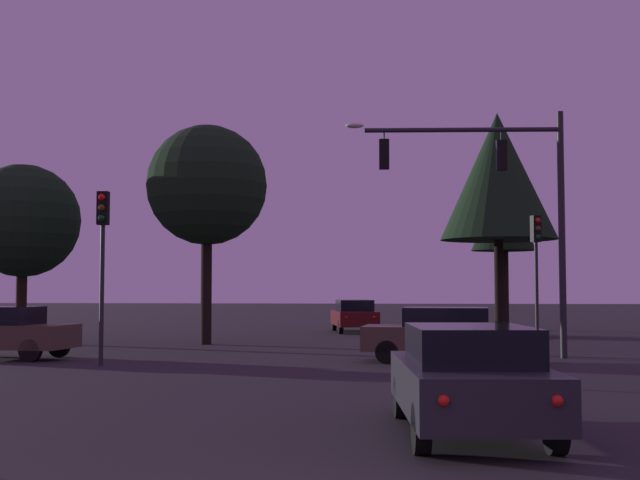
{
  "coord_description": "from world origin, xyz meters",
  "views": [
    {
      "loc": [
        1.39,
        -6.33,
        2.04
      ],
      "look_at": [
        -0.85,
        18.31,
        3.49
      ],
      "focal_mm": 46.58,
      "sensor_mm": 36.0,
      "label": 1
    }
  ],
  "objects_px": {
    "car_nearside_lane": "(469,377)",
    "tree_lot_edge": "(207,186)",
    "car_crossing_right": "(442,333)",
    "tree_behind_sign": "(23,221)",
    "traffic_light_corner_right": "(102,242)",
    "car_crossing_left": "(2,331)",
    "tree_center_horizon": "(498,177)",
    "traffic_light_corner_left": "(536,255)",
    "traffic_signal_mast_arm": "(501,187)",
    "car_far_lane": "(354,315)",
    "tree_left_far": "(503,217)"
  },
  "relations": [
    {
      "from": "traffic_light_corner_left",
      "to": "car_crossing_left",
      "type": "distance_m",
      "value": 17.23
    },
    {
      "from": "tree_behind_sign",
      "to": "car_far_lane",
      "type": "bearing_deg",
      "value": 36.83
    },
    {
      "from": "traffic_signal_mast_arm",
      "to": "car_crossing_left",
      "type": "relative_size",
      "value": 1.74
    },
    {
      "from": "traffic_signal_mast_arm",
      "to": "tree_center_horizon",
      "type": "height_order",
      "value": "tree_center_horizon"
    },
    {
      "from": "car_far_lane",
      "to": "tree_lot_edge",
      "type": "distance_m",
      "value": 11.56
    },
    {
      "from": "tree_lot_edge",
      "to": "tree_center_horizon",
      "type": "bearing_deg",
      "value": 25.63
    },
    {
      "from": "car_crossing_right",
      "to": "car_nearside_lane",
      "type": "bearing_deg",
      "value": -91.33
    },
    {
      "from": "car_far_lane",
      "to": "tree_left_far",
      "type": "distance_m",
      "value": 9.31
    },
    {
      "from": "car_crossing_right",
      "to": "traffic_light_corner_right",
      "type": "bearing_deg",
      "value": -168.26
    },
    {
      "from": "car_far_lane",
      "to": "tree_behind_sign",
      "type": "bearing_deg",
      "value": -143.17
    },
    {
      "from": "traffic_signal_mast_arm",
      "to": "car_far_lane",
      "type": "height_order",
      "value": "traffic_signal_mast_arm"
    },
    {
      "from": "car_crossing_left",
      "to": "traffic_light_corner_left",
      "type": "bearing_deg",
      "value": 18.29
    },
    {
      "from": "car_crossing_left",
      "to": "tree_center_horizon",
      "type": "xyz_separation_m",
      "value": [
        15.78,
        12.18,
        6.0
      ]
    },
    {
      "from": "car_crossing_right",
      "to": "tree_behind_sign",
      "type": "xyz_separation_m",
      "value": [
        -15.32,
        6.72,
        3.8
      ]
    },
    {
      "from": "car_far_lane",
      "to": "tree_left_far",
      "type": "bearing_deg",
      "value": 22.34
    },
    {
      "from": "traffic_signal_mast_arm",
      "to": "tree_behind_sign",
      "type": "height_order",
      "value": "traffic_signal_mast_arm"
    },
    {
      "from": "traffic_light_corner_left",
      "to": "traffic_light_corner_right",
      "type": "bearing_deg",
      "value": -150.37
    },
    {
      "from": "traffic_light_corner_right",
      "to": "car_crossing_left",
      "type": "height_order",
      "value": "traffic_light_corner_right"
    },
    {
      "from": "traffic_light_corner_right",
      "to": "tree_left_far",
      "type": "xyz_separation_m",
      "value": [
        13.22,
        20.69,
        2.35
      ]
    },
    {
      "from": "tree_behind_sign",
      "to": "car_nearside_lane",
      "type": "bearing_deg",
      "value": -50.53
    },
    {
      "from": "car_crossing_left",
      "to": "car_crossing_right",
      "type": "bearing_deg",
      "value": 0.38
    },
    {
      "from": "traffic_signal_mast_arm",
      "to": "tree_behind_sign",
      "type": "relative_size",
      "value": 1.08
    },
    {
      "from": "tree_left_far",
      "to": "car_nearside_lane",
      "type": "bearing_deg",
      "value": -98.24
    },
    {
      "from": "car_far_lane",
      "to": "tree_center_horizon",
      "type": "distance_m",
      "value": 9.45
    },
    {
      "from": "car_crossing_left",
      "to": "tree_left_far",
      "type": "relative_size",
      "value": 0.56
    },
    {
      "from": "tree_left_far",
      "to": "tree_lot_edge",
      "type": "relative_size",
      "value": 0.92
    },
    {
      "from": "traffic_light_corner_right",
      "to": "car_crossing_right",
      "type": "height_order",
      "value": "traffic_light_corner_right"
    },
    {
      "from": "traffic_signal_mast_arm",
      "to": "tree_lot_edge",
      "type": "distance_m",
      "value": 11.35
    },
    {
      "from": "car_nearside_lane",
      "to": "tree_behind_sign",
      "type": "bearing_deg",
      "value": 129.47
    },
    {
      "from": "traffic_signal_mast_arm",
      "to": "tree_center_horizon",
      "type": "relative_size",
      "value": 0.77
    },
    {
      "from": "traffic_light_corner_left",
      "to": "tree_behind_sign",
      "type": "relative_size",
      "value": 0.67
    },
    {
      "from": "traffic_signal_mast_arm",
      "to": "car_far_lane",
      "type": "xyz_separation_m",
      "value": [
        -5.08,
        14.25,
        -4.26
      ]
    },
    {
      "from": "car_nearside_lane",
      "to": "tree_lot_edge",
      "type": "distance_m",
      "value": 20.53
    },
    {
      "from": "tree_center_horizon",
      "to": "car_nearside_lane",
      "type": "bearing_deg",
      "value": -98.04
    },
    {
      "from": "car_nearside_lane",
      "to": "car_crossing_left",
      "type": "xyz_separation_m",
      "value": [
        -12.44,
        11.48,
        -0.0
      ]
    },
    {
      "from": "car_crossing_left",
      "to": "car_crossing_right",
      "type": "distance_m",
      "value": 12.71
    },
    {
      "from": "car_far_lane",
      "to": "tree_center_horizon",
      "type": "relative_size",
      "value": 0.5
    },
    {
      "from": "traffic_light_corner_right",
      "to": "tree_left_far",
      "type": "relative_size",
      "value": 0.62
    },
    {
      "from": "car_nearside_lane",
      "to": "traffic_light_corner_right",
      "type": "bearing_deg",
      "value": 132.36
    },
    {
      "from": "tree_left_far",
      "to": "tree_center_horizon",
      "type": "distance_m",
      "value": 6.9
    },
    {
      "from": "traffic_light_corner_left",
      "to": "car_crossing_right",
      "type": "bearing_deg",
      "value": -123.55
    },
    {
      "from": "traffic_light_corner_right",
      "to": "car_crossing_left",
      "type": "distance_m",
      "value": 4.74
    },
    {
      "from": "car_nearside_lane",
      "to": "tree_center_horizon",
      "type": "bearing_deg",
      "value": 81.96
    },
    {
      "from": "traffic_light_corner_right",
      "to": "car_nearside_lane",
      "type": "relative_size",
      "value": 1.02
    },
    {
      "from": "traffic_signal_mast_arm",
      "to": "tree_left_far",
      "type": "height_order",
      "value": "tree_left_far"
    },
    {
      "from": "car_crossing_left",
      "to": "traffic_signal_mast_arm",
      "type": "bearing_deg",
      "value": 6.33
    },
    {
      "from": "car_crossing_left",
      "to": "tree_behind_sign",
      "type": "bearing_deg",
      "value": 111.03
    },
    {
      "from": "car_crossing_right",
      "to": "tree_center_horizon",
      "type": "distance_m",
      "value": 13.85
    },
    {
      "from": "traffic_signal_mast_arm",
      "to": "traffic_light_corner_right",
      "type": "height_order",
      "value": "traffic_signal_mast_arm"
    },
    {
      "from": "traffic_signal_mast_arm",
      "to": "car_crossing_right",
      "type": "xyz_separation_m",
      "value": [
        -1.86,
        -1.53,
        -4.26
      ]
    }
  ]
}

